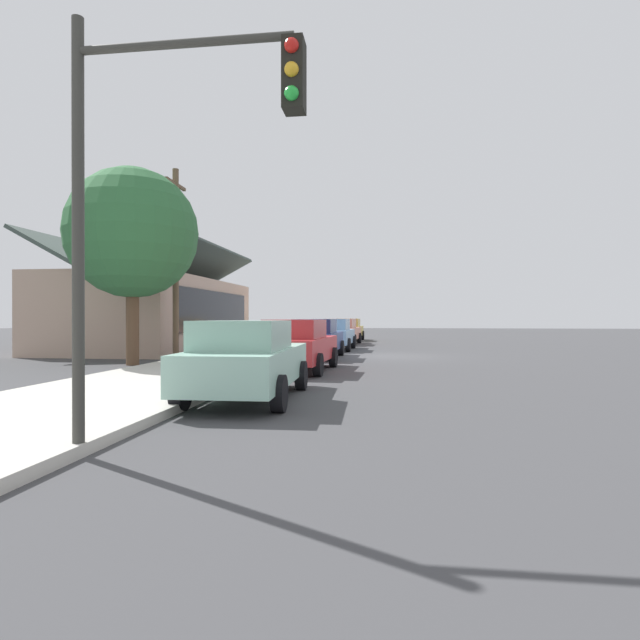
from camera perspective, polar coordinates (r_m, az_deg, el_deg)
ground_plane at (r=22.05m, az=7.37°, el=-4.03°), size 120.00×120.00×0.00m
sidewalk_curb at (r=22.75m, az=-6.91°, el=-3.70°), size 60.00×4.20×0.16m
car_seafoam at (r=10.32m, az=-8.15°, el=-4.37°), size 4.54×2.08×1.59m
car_cherry at (r=15.65m, az=-2.47°, el=-2.79°), size 4.58×2.11×1.59m
car_navy at (r=20.85m, az=-0.41°, el=-2.04°), size 4.41×2.00×1.59m
car_skyblue at (r=26.04m, az=1.47°, el=-1.58°), size 4.57×2.11×1.59m
car_coral at (r=31.59m, az=2.47°, el=-1.26°), size 4.74×2.25×1.59m
car_mustard at (r=36.81m, az=3.22°, el=-1.05°), size 4.52×2.11×1.59m
storefront_building at (r=28.21m, az=-17.76°, el=0.87°), size 13.57×6.68×5.46m
shade_tree at (r=19.03m, az=-20.25°, el=9.05°), size 4.50×4.50×6.83m
traffic_light_main at (r=6.43m, az=-17.19°, el=16.92°), size 0.37×2.79×5.20m
utility_pole_wooden at (r=20.94m, az=-15.85°, el=6.50°), size 1.80×0.24×7.50m
fire_hydrant_red at (r=20.91m, az=-4.24°, el=-2.90°), size 0.22×0.22×0.71m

